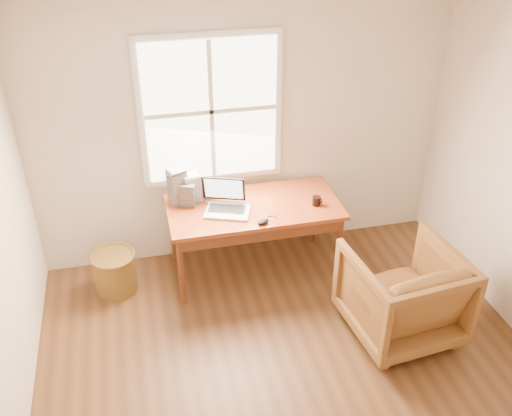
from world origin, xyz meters
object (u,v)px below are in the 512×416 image
Objects in this scene: armchair at (402,293)px; cd_stack_a at (191,188)px; desk at (254,207)px; laptop at (227,198)px; wicker_stool at (115,273)px; coffee_mug at (316,201)px.

armchair is 2.10m from cd_stack_a.
desk is 0.32m from laptop.
cd_stack_a is at bearing -46.25° from armchair.
desk reaches higher than wicker_stool.
coffee_mug is at bearing -71.38° from armchair.
cd_stack_a is at bearing 158.99° from desk.
cd_stack_a reaches higher than desk.
desk is at bearing 163.64° from coffee_mug.
cd_stack_a is at bearing 155.62° from laptop.
cd_stack_a is (0.79, 0.21, 0.70)m from wicker_stool.
desk is 3.83× the size of laptop.
coffee_mug is at bearing -12.91° from desk.
armchair is 3.13× the size of cd_stack_a.
coffee_mug is 1.17m from cd_stack_a.
wicker_stool is 1.07m from cd_stack_a.
wicker_stool is at bearing -31.32° from armchair.
laptop is at bearing -45.10° from armchair.
laptop is at bearing -3.92° from wicker_stool.
armchair is at bearing -40.20° from cd_stack_a.
laptop is 0.84m from coffee_mug.
cd_stack_a is at bearing 159.58° from coffee_mug.
coffee_mug is 0.30× the size of cd_stack_a.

